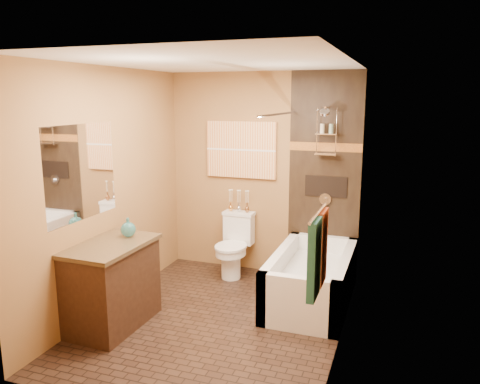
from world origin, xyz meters
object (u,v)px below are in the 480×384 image
at_px(sunset_painting, 241,150).
at_px(toilet, 234,245).
at_px(bathtub, 312,283).
at_px(vanity, 112,284).

bearing_deg(sunset_painting, toilet, -90.00).
height_order(sunset_painting, bathtub, sunset_painting).
height_order(toilet, vanity, vanity).
distance_m(bathtub, vanity, 2.09).
bearing_deg(toilet, vanity, -109.77).
distance_m(sunset_painting, toilet, 1.19).
relative_size(toilet, vanity, 0.81).
distance_m(sunset_painting, vanity, 2.30).
bearing_deg(sunset_painting, vanity, -109.14).
bearing_deg(vanity, sunset_painting, 72.24).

